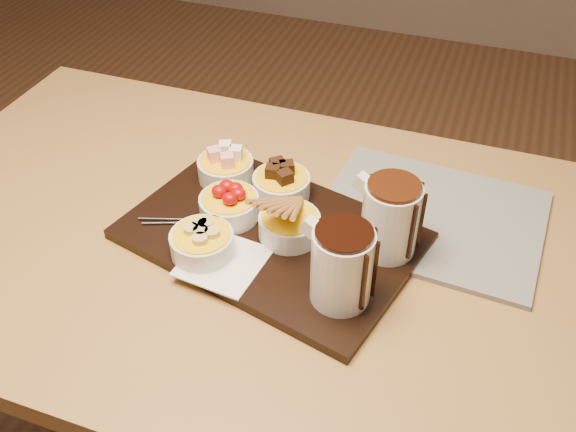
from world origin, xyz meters
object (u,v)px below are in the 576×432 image
(dining_table, at_px, (227,269))
(newspaper, at_px, (431,217))
(bowl_strawberries, at_px, (229,207))
(pitcher_milk_chocolate, at_px, (390,219))
(serving_board, at_px, (271,236))
(pitcher_dark_chocolate, at_px, (342,267))

(dining_table, xyz_separation_m, newspaper, (0.33, 0.14, 0.10))
(bowl_strawberries, relative_size, pitcher_milk_chocolate, 0.83)
(serving_board, bearing_deg, bowl_strawberries, -176.42)
(serving_board, relative_size, bowl_strawberries, 4.60)
(pitcher_milk_chocolate, xyz_separation_m, newspaper, (0.05, 0.11, -0.07))
(dining_table, height_order, pitcher_dark_chocolate, pitcher_dark_chocolate)
(serving_board, bearing_deg, pitcher_milk_chocolate, 21.80)
(bowl_strawberries, bearing_deg, pitcher_milk_chocolate, 2.30)
(dining_table, height_order, bowl_strawberries, bowl_strawberries)
(bowl_strawberries, xyz_separation_m, pitcher_dark_chocolate, (0.22, -0.11, 0.04))
(pitcher_dark_chocolate, bearing_deg, newspaper, 82.51)
(pitcher_dark_chocolate, xyz_separation_m, newspaper, (0.09, 0.24, -0.07))
(pitcher_milk_chocolate, bearing_deg, dining_table, -160.62)
(pitcher_dark_chocolate, height_order, newspaper, pitcher_dark_chocolate)
(serving_board, xyz_separation_m, pitcher_dark_chocolate, (0.15, -0.10, 0.07))
(bowl_strawberries, height_order, pitcher_milk_chocolate, pitcher_milk_chocolate)
(pitcher_dark_chocolate, bearing_deg, bowl_strawberries, 167.35)
(newspaper, bearing_deg, dining_table, -153.01)
(serving_board, distance_m, bowl_strawberries, 0.08)
(pitcher_dark_chocolate, xyz_separation_m, pitcher_milk_chocolate, (0.04, 0.12, 0.00))
(serving_board, relative_size, pitcher_dark_chocolate, 3.80)
(pitcher_milk_chocolate, bearing_deg, serving_board, -158.20)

